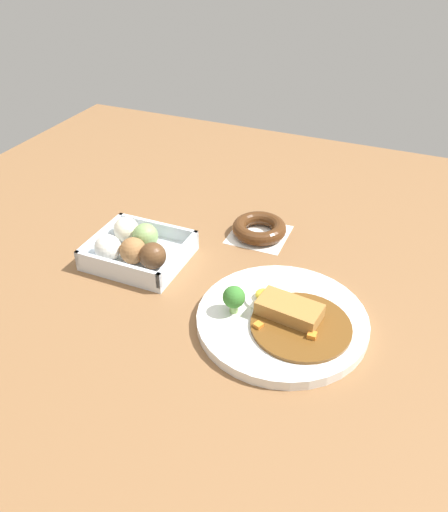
{
  "coord_description": "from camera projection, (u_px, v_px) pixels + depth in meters",
  "views": [
    {
      "loc": [
        0.29,
        -0.63,
        0.58
      ],
      "look_at": [
        -0.02,
        0.09,
        0.03
      ],
      "focal_mm": 35.84,
      "sensor_mm": 36.0,
      "label": 1
    }
  ],
  "objects": [
    {
      "name": "chocolate_ring_donut",
      "position": [
        257.0,
        228.0,
        1.07
      ],
      "size": [
        0.12,
        0.12,
        0.03
      ],
      "color": "white",
      "rests_on": "ground_plane"
    },
    {
      "name": "curry_plate",
      "position": [
        282.0,
        319.0,
        0.84
      ],
      "size": [
        0.28,
        0.28,
        0.07
      ],
      "color": "white",
      "rests_on": "ground_plane"
    },
    {
      "name": "donut_box",
      "position": [
        136.0,
        248.0,
        0.98
      ],
      "size": [
        0.18,
        0.16,
        0.06
      ],
      "color": "silver",
      "rests_on": "ground_plane"
    },
    {
      "name": "ground_plane",
      "position": [
        214.0,
        300.0,
        0.9
      ],
      "size": [
        1.6,
        1.6,
        0.0
      ],
      "primitive_type": "plane",
      "color": "brown"
    }
  ]
}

